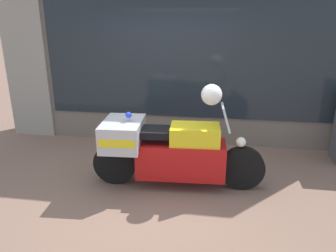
% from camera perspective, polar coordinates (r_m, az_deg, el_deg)
% --- Properties ---
extents(ground_plane, '(60.00, 60.00, 0.00)m').
position_cam_1_polar(ground_plane, '(4.90, -2.77, -10.48)').
color(ground_plane, '#7A5B4C').
extents(shop_building, '(6.61, 0.55, 3.75)m').
position_cam_1_polar(shop_building, '(6.32, -3.05, 14.20)').
color(shop_building, '#6B6056').
rests_on(shop_building, ground).
extents(window_display, '(5.30, 0.30, 1.94)m').
position_cam_1_polar(window_display, '(6.52, 3.85, 1.61)').
color(window_display, slate).
rests_on(window_display, ground).
extents(paramedic_motorcycle, '(2.49, 0.81, 1.24)m').
position_cam_1_polar(paramedic_motorcycle, '(4.70, -0.36, -4.04)').
color(paramedic_motorcycle, black).
rests_on(paramedic_motorcycle, ground).
extents(white_helmet, '(0.28, 0.28, 0.28)m').
position_cam_1_polar(white_helmet, '(4.43, 7.60, 5.44)').
color(white_helmet, white).
rests_on(white_helmet, paramedic_motorcycle).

